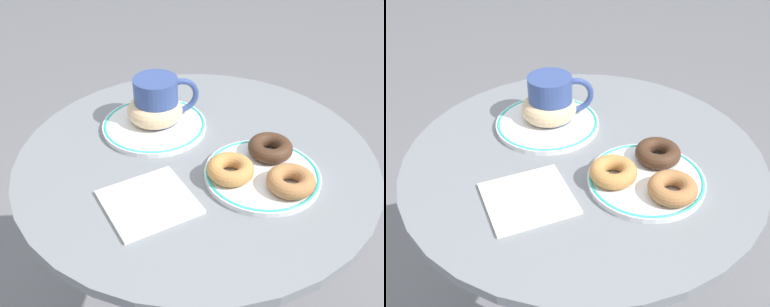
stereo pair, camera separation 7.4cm
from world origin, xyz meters
TOP-DOWN VIEW (x-y plane):
  - cafe_table at (0.00, 0.00)m, footprint 0.66×0.66m
  - plate_left at (-0.12, 0.00)m, footprint 0.21×0.21m
  - plate_right at (0.12, 0.04)m, footprint 0.20×0.20m
  - donut_glazed at (-0.13, 0.01)m, footprint 0.15×0.15m
  - donut_cinnamon at (0.18, 0.04)m, footprint 0.11×0.11m
  - donut_chocolate at (0.10, 0.09)m, footprint 0.08×0.08m
  - donut_old_fashioned at (0.09, -0.01)m, footprint 0.11×0.11m
  - paper_napkin at (0.05, -0.14)m, footprint 0.16×0.16m
  - coffee_mug at (-0.13, 0.02)m, footprint 0.09×0.13m

SIDE VIEW (x-z plane):
  - cafe_table at x=0.00m, z-range 0.11..0.84m
  - paper_napkin at x=0.05m, z-range 0.73..0.73m
  - plate_right at x=0.12m, z-range 0.73..0.74m
  - plate_left at x=-0.12m, z-range 0.73..0.74m
  - donut_cinnamon at x=0.18m, z-range 0.74..0.77m
  - donut_chocolate at x=0.10m, z-range 0.74..0.77m
  - donut_old_fashioned at x=0.09m, z-range 0.74..0.77m
  - donut_glazed at x=-0.13m, z-range 0.74..0.78m
  - coffee_mug at x=-0.13m, z-range 0.73..0.83m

